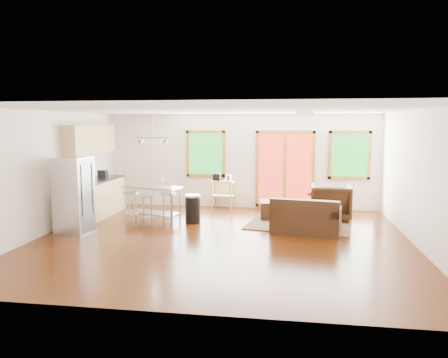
# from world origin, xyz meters

# --- Properties ---
(floor) EXTENTS (7.50, 7.00, 0.02)m
(floor) POSITION_xyz_m (0.00, 0.00, -0.01)
(floor) COLOR #341403
(floor) RESTS_ON ground
(ceiling) EXTENTS (7.50, 7.00, 0.02)m
(ceiling) POSITION_xyz_m (0.00, 0.00, 2.61)
(ceiling) COLOR white
(ceiling) RESTS_ON ground
(back_wall) EXTENTS (7.50, 0.02, 2.60)m
(back_wall) POSITION_xyz_m (0.00, 3.51, 1.30)
(back_wall) COLOR white
(back_wall) RESTS_ON ground
(left_wall) EXTENTS (0.02, 7.00, 2.60)m
(left_wall) POSITION_xyz_m (-3.76, 0.00, 1.30)
(left_wall) COLOR white
(left_wall) RESTS_ON ground
(right_wall) EXTENTS (0.02, 7.00, 2.60)m
(right_wall) POSITION_xyz_m (3.76, 0.00, 1.30)
(right_wall) COLOR white
(right_wall) RESTS_ON ground
(front_wall) EXTENTS (7.50, 0.02, 2.60)m
(front_wall) POSITION_xyz_m (0.00, -3.51, 1.30)
(front_wall) COLOR white
(front_wall) RESTS_ON ground
(window_left) EXTENTS (1.10, 0.05, 1.30)m
(window_left) POSITION_xyz_m (-1.00, 3.46, 1.50)
(window_left) COLOR #18531A
(window_left) RESTS_ON back_wall
(french_doors) EXTENTS (1.60, 0.05, 2.10)m
(french_doors) POSITION_xyz_m (1.20, 3.46, 1.10)
(french_doors) COLOR #AC2C1B
(french_doors) RESTS_ON back_wall
(window_right) EXTENTS (1.10, 0.05, 1.30)m
(window_right) POSITION_xyz_m (2.90, 3.46, 1.50)
(window_right) COLOR #18531A
(window_right) RESTS_ON back_wall
(rug) EXTENTS (2.56, 2.13, 0.02)m
(rug) POSITION_xyz_m (1.58, 1.58, 0.01)
(rug) COLOR #485B38
(rug) RESTS_ON floor
(loveseat) EXTENTS (1.55, 1.04, 0.77)m
(loveseat) POSITION_xyz_m (1.69, 0.82, 0.30)
(loveseat) COLOR black
(loveseat) RESTS_ON floor
(coffee_table) EXTENTS (1.07, 0.87, 0.37)m
(coffee_table) POSITION_xyz_m (1.76, 2.05, 0.32)
(coffee_table) COLOR #341E0B
(coffee_table) RESTS_ON floor
(armchair) EXTENTS (0.98, 0.93, 0.97)m
(armchair) POSITION_xyz_m (2.34, 2.23, 0.48)
(armchair) COLOR black
(armchair) RESTS_ON floor
(ottoman) EXTENTS (0.73, 0.73, 0.44)m
(ottoman) POSITION_xyz_m (0.96, 2.16, 0.22)
(ottoman) COLOR black
(ottoman) RESTS_ON floor
(vase) EXTENTS (0.22, 0.23, 0.29)m
(vase) POSITION_xyz_m (1.83, 2.07, 0.51)
(vase) COLOR silver
(vase) RESTS_ON coffee_table
(book) EXTENTS (0.23, 0.04, 0.31)m
(book) POSITION_xyz_m (2.27, 1.87, 0.55)
(book) COLOR maroon
(book) RESTS_ON coffee_table
(cabinets) EXTENTS (0.64, 2.24, 2.30)m
(cabinets) POSITION_xyz_m (-3.49, 1.70, 0.93)
(cabinets) COLOR tan
(cabinets) RESTS_ON floor
(refrigerator) EXTENTS (0.73, 0.70, 1.63)m
(refrigerator) POSITION_xyz_m (-3.21, 0.09, 0.82)
(refrigerator) COLOR #B7BABC
(refrigerator) RESTS_ON floor
(island) EXTENTS (1.45, 0.86, 0.86)m
(island) POSITION_xyz_m (-1.87, 1.32, 0.59)
(island) COLOR #B7BABC
(island) RESTS_ON floor
(cup) EXTENTS (0.13, 0.10, 0.13)m
(cup) POSITION_xyz_m (-1.71, 1.48, 1.01)
(cup) COLOR white
(cup) RESTS_ON island
(bar_stool_a) EXTENTS (0.36, 0.36, 0.75)m
(bar_stool_a) POSITION_xyz_m (-2.32, 1.07, 0.56)
(bar_stool_a) COLOR #B7BABC
(bar_stool_a) RESTS_ON floor
(bar_stool_b) EXTENTS (0.44, 0.44, 0.72)m
(bar_stool_b) POSITION_xyz_m (-1.85, 0.86, 0.53)
(bar_stool_b) COLOR #B7BABC
(bar_stool_b) RESTS_ON floor
(bar_stool_c) EXTENTS (0.43, 0.43, 0.76)m
(bar_stool_c) POSITION_xyz_m (-1.42, 1.04, 0.57)
(bar_stool_c) COLOR #B7BABC
(bar_stool_c) RESTS_ON floor
(trash_can) EXTENTS (0.41, 0.41, 0.67)m
(trash_can) POSITION_xyz_m (-0.91, 1.38, 0.34)
(trash_can) COLOR black
(trash_can) RESTS_ON floor
(kitchen_cart) EXTENTS (0.68, 0.48, 0.97)m
(kitchen_cart) POSITION_xyz_m (-0.51, 3.27, 0.66)
(kitchen_cart) COLOR tan
(kitchen_cart) RESTS_ON floor
(ceiling_flush) EXTENTS (0.35, 0.35, 0.12)m
(ceiling_flush) POSITION_xyz_m (1.60, 0.60, 2.53)
(ceiling_flush) COLOR white
(ceiling_flush) RESTS_ON ceiling
(pendant_light) EXTENTS (0.80, 0.18, 0.79)m
(pendant_light) POSITION_xyz_m (-1.90, 1.50, 1.90)
(pendant_light) COLOR gray
(pendant_light) RESTS_ON ceiling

